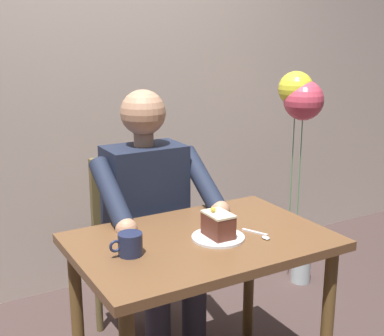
% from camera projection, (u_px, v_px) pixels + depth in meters
% --- Properties ---
extents(cafe_rear_panel, '(6.40, 0.12, 3.00)m').
position_uv_depth(cafe_rear_panel, '(81.00, 30.00, 2.90)').
color(cafe_rear_panel, '#B8A69C').
rests_on(cafe_rear_panel, ground).
extents(dining_table, '(0.97, 0.65, 0.73)m').
position_uv_depth(dining_table, '(202.00, 262.00, 2.02)').
color(dining_table, brown).
rests_on(dining_table, ground).
extents(chair, '(0.42, 0.42, 0.91)m').
position_uv_depth(chair, '(138.00, 239.00, 2.57)').
color(chair, brown).
rests_on(chair, ground).
extents(seated_person, '(0.53, 0.58, 1.25)m').
position_uv_depth(seated_person, '(153.00, 222.00, 2.38)').
color(seated_person, '#1C2336').
rests_on(seated_person, ground).
extents(dessert_plate, '(0.20, 0.20, 0.01)m').
position_uv_depth(dessert_plate, '(218.00, 237.00, 1.99)').
color(dessert_plate, white).
rests_on(dessert_plate, dining_table).
extents(cake_slice, '(0.08, 0.13, 0.11)m').
position_uv_depth(cake_slice, '(218.00, 224.00, 1.97)').
color(cake_slice, '#5D2D21').
rests_on(cake_slice, dessert_plate).
extents(coffee_cup, '(0.12, 0.09, 0.08)m').
position_uv_depth(coffee_cup, '(130.00, 244.00, 1.83)').
color(coffee_cup, '#1F2745').
rests_on(coffee_cup, dining_table).
extents(dessert_spoon, '(0.06, 0.14, 0.01)m').
position_uv_depth(dessert_spoon, '(261.00, 235.00, 2.01)').
color(dessert_spoon, silver).
rests_on(dessert_spoon, dining_table).
extents(balloon_display, '(0.24, 0.26, 1.28)m').
position_uv_depth(balloon_display, '(301.00, 121.00, 2.97)').
color(balloon_display, '#B2C1C6').
rests_on(balloon_display, ground).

